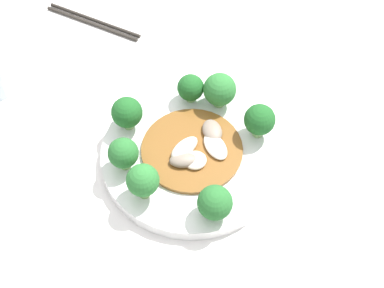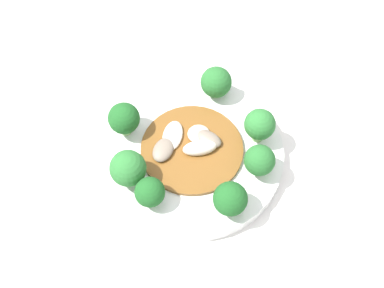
{
  "view_description": "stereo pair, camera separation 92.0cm",
  "coord_description": "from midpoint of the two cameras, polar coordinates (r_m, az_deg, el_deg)",
  "views": [
    {
      "loc": [
        -0.33,
        0.46,
        1.52
      ],
      "look_at": [
        -0.04,
        0.04,
        0.8
      ],
      "focal_mm": 50.0,
      "sensor_mm": 36.0,
      "label": 1
    },
    {
      "loc": [
        0.39,
        -0.12,
        1.55
      ],
      "look_at": [
        -0.04,
        0.04,
        0.8
      ],
      "focal_mm": 50.0,
      "sensor_mm": 36.0,
      "label": 2
    }
  ],
  "objects": [
    {
      "name": "broccoli_southwest",
      "position": [
        0.77,
        20.79,
        -25.28
      ],
      "size": [
        0.05,
        0.05,
        0.07
      ],
      "color": "#89B76B",
      "rests_on": "plate"
    },
    {
      "name": "stirfry_center",
      "position": [
        0.77,
        11.83,
        -29.41
      ],
      "size": [
        0.17,
        0.17,
        0.03
      ],
      "color": "brown",
      "rests_on": "plate"
    },
    {
      "name": "chopsticks",
      "position": [
        0.88,
        -4.84,
        -7.23
      ],
      "size": [
        0.22,
        0.05,
        0.01
      ],
      "color": "#2D2823",
      "rests_on": "table"
    },
    {
      "name": "broccoli_southeast",
      "position": [
        0.76,
        10.58,
        -20.64
      ],
      "size": [
        0.05,
        0.05,
        0.06
      ],
      "color": "#89B76B",
      "rests_on": "plate"
    },
    {
      "name": "broccoli_east",
      "position": [
        0.73,
        2.0,
        -25.47
      ],
      "size": [
        0.05,
        0.05,
        0.06
      ],
      "color": "#89B76B",
      "rests_on": "plate"
    },
    {
      "name": "broccoli_south",
      "position": [
        0.76,
        14.77,
        -20.95
      ],
      "size": [
        0.06,
        0.06,
        0.07
      ],
      "color": "#7AAD5B",
      "rests_on": "plate"
    },
    {
      "name": "broccoli_north",
      "position": [
        0.72,
        5.7,
        -36.18
      ],
      "size": [
        0.05,
        0.05,
        0.07
      ],
      "color": "#70A356",
      "rests_on": "plate"
    },
    {
      "name": "table",
      "position": [
        1.17,
        6.87,
        -29.18
      ],
      "size": [
        1.06,
        0.8,
        0.75
      ],
      "color": "silver",
      "rests_on": "ground_plane"
    },
    {
      "name": "ground_plane",
      "position": [
        1.54,
        5.28,
        -30.73
      ],
      "size": [
        8.0,
        8.0,
        0.0
      ],
      "primitive_type": "plane",
      "color": "#B7B2A8"
    },
    {
      "name": "plate",
      "position": [
        0.78,
        11.26,
        -29.5
      ],
      "size": [
        0.31,
        0.31,
        0.02
      ],
      "color": "white",
      "rests_on": "table"
    },
    {
      "name": "broccoli_northeast",
      "position": [
        0.72,
        2.16,
        -31.97
      ],
      "size": [
        0.05,
        0.05,
        0.06
      ],
      "color": "#7AAD5B",
      "rests_on": "plate"
    },
    {
      "name": "broccoli_northwest",
      "position": [
        0.74,
        16.61,
        -37.86
      ],
      "size": [
        0.05,
        0.05,
        0.06
      ],
      "color": "#7AAD5B",
      "rests_on": "plate"
    }
  ]
}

